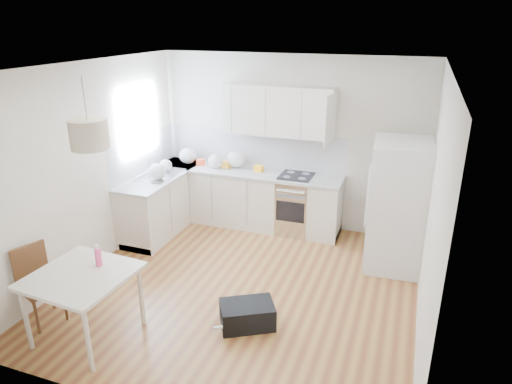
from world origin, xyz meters
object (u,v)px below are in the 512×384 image
refrigerator (399,206)px  dining_chair (41,286)px  gym_bag (247,315)px  dining_table (82,281)px

refrigerator → dining_chair: (-3.55, -2.63, -0.42)m
dining_chair → gym_bag: 2.27m
refrigerator → dining_table: (-2.93, -2.68, -0.20)m
dining_table → gym_bag: dining_table is taller
dining_table → gym_bag: size_ratio=1.76×
dining_table → dining_chair: size_ratio=1.15×
refrigerator → gym_bag: 2.51m
dining_chair → dining_table: bearing=17.2°
refrigerator → dining_chair: refrigerator is taller
refrigerator → dining_chair: size_ratio=1.96×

